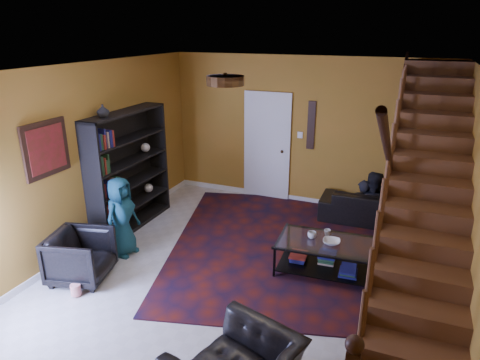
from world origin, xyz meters
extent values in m
plane|color=beige|center=(0.00, 0.00, 0.00)|extent=(5.50, 5.50, 0.00)
plane|color=#AF7127|center=(0.00, 2.75, 1.40)|extent=(5.20, 0.00, 5.20)
plane|color=#AF7127|center=(0.00, -2.75, 1.40)|extent=(5.20, 0.00, 5.20)
plane|color=#AF7127|center=(-2.60, 0.00, 1.40)|extent=(0.00, 5.50, 5.50)
plane|color=#AF7127|center=(2.60, 0.00, 1.40)|extent=(0.00, 5.50, 5.50)
plane|color=white|center=(0.00, 0.00, 2.80)|extent=(5.50, 5.50, 0.00)
cube|color=silver|center=(0.00, 2.74, 0.05)|extent=(5.20, 0.02, 0.10)
cube|color=silver|center=(-2.59, 0.00, 0.05)|extent=(0.02, 5.50, 0.10)
cube|color=#AF7127|center=(2.12, 0.00, 1.32)|extent=(0.95, 4.92, 2.83)
cube|color=black|center=(1.67, 0.00, 1.40)|extent=(0.04, 5.02, 3.02)
cylinder|color=black|center=(1.70, 0.00, 1.85)|extent=(0.07, 4.20, 2.44)
cube|color=black|center=(-2.41, 0.60, 1.00)|extent=(0.35, 1.80, 2.00)
cube|color=black|center=(-2.41, 0.60, 0.40)|extent=(0.35, 1.72, 0.03)
cube|color=black|center=(-2.41, 0.60, 1.16)|extent=(0.35, 1.72, 0.03)
cube|color=silver|center=(-0.70, 2.73, 1.02)|extent=(0.82, 0.05, 2.05)
cube|color=maroon|center=(-2.57, -0.90, 1.75)|extent=(0.04, 0.74, 0.74)
cube|color=black|center=(0.15, 2.73, 1.55)|extent=(0.14, 0.03, 0.90)
cylinder|color=#3F2814|center=(0.00, -0.80, 2.74)|extent=(0.40, 0.40, 0.10)
cube|color=#4A140D|center=(0.33, 0.89, 0.01)|extent=(4.54, 4.91, 0.02)
imported|color=black|center=(1.50, 2.30, 0.28)|extent=(1.96, 0.80, 0.57)
imported|color=black|center=(-2.05, -1.08, 0.34)|extent=(0.92, 0.90, 0.69)
imported|color=black|center=(1.23, 2.35, 0.15)|extent=(0.47, 0.34, 1.19)
imported|color=black|center=(1.38, 2.35, 0.23)|extent=(0.71, 0.58, 1.37)
imported|color=#164557|center=(-1.95, -0.29, 0.61)|extent=(0.44, 0.63, 1.22)
cube|color=black|center=(0.38, -0.07, 0.25)|extent=(0.03, 0.03, 0.50)
cube|color=black|center=(1.64, -0.07, 0.25)|extent=(0.03, 0.03, 0.50)
cube|color=black|center=(0.38, 0.64, 0.25)|extent=(0.03, 0.03, 0.50)
cube|color=black|center=(1.64, 0.64, 0.25)|extent=(0.03, 0.03, 0.50)
cube|color=black|center=(1.01, 0.29, 0.13)|extent=(1.31, 0.79, 0.02)
cube|color=silver|center=(1.01, 0.29, 0.50)|extent=(1.37, 0.85, 0.02)
imported|color=#999999|center=(0.79, 0.32, 0.55)|extent=(0.16, 0.16, 0.10)
imported|color=#999999|center=(0.97, 0.48, 0.55)|extent=(0.11, 0.11, 0.09)
imported|color=#999999|center=(1.07, 0.26, 0.53)|extent=(0.26, 0.26, 0.06)
imported|color=#999999|center=(-2.41, 0.10, 2.10)|extent=(0.18, 0.18, 0.19)
cylinder|color=red|center=(-1.85, -1.44, 0.09)|extent=(0.16, 0.16, 0.15)
camera|label=1|loc=(1.88, -4.98, 3.27)|focal=32.00mm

